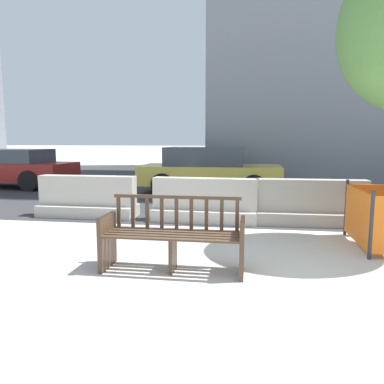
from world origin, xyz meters
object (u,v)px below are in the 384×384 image
object	(u,v)px
jersey_barrier_right	(310,206)
car_taxi_near	(209,170)
street_bench	(173,238)
jersey_barrier_left	(88,200)
car_sedan_mid	(7,167)
jersey_barrier_centre	(205,204)

from	to	relation	value
jersey_barrier_right	car_taxi_near	xyz separation A→B (m)	(-2.33, 3.89, 0.35)
jersey_barrier_right	street_bench	bearing A→B (deg)	-125.48
jersey_barrier_left	car_sedan_mid	bearing A→B (deg)	138.27
car_taxi_near	street_bench	bearing A→B (deg)	-87.38
street_bench	jersey_barrier_centre	bearing A→B (deg)	89.04
jersey_barrier_centre	car_taxi_near	xyz separation A→B (m)	(-0.35, 3.94, 0.35)
car_sedan_mid	car_taxi_near	bearing A→B (deg)	-3.13
street_bench	car_taxi_near	world-z (taller)	car_taxi_near
street_bench	car_sedan_mid	xyz separation A→B (m)	(-7.10, 7.09, 0.26)
jersey_barrier_right	car_sedan_mid	distance (m)	10.06
jersey_barrier_centre	jersey_barrier_right	world-z (taller)	same
street_bench	car_taxi_near	bearing A→B (deg)	92.62
car_sedan_mid	street_bench	bearing A→B (deg)	-44.97
street_bench	jersey_barrier_left	world-z (taller)	street_bench
car_taxi_near	car_sedan_mid	xyz separation A→B (m)	(-6.79, 0.37, -0.03)
jersey_barrier_centre	street_bench	bearing A→B (deg)	-90.96
jersey_barrier_left	car_sedan_mid	world-z (taller)	car_sedan_mid
jersey_barrier_centre	car_sedan_mid	size ratio (longest dim) A/B	0.45
street_bench	jersey_barrier_centre	size ratio (longest dim) A/B	0.83
jersey_barrier_centre	car_sedan_mid	bearing A→B (deg)	148.91
jersey_barrier_left	street_bench	bearing A→B (deg)	-50.45
street_bench	car_taxi_near	size ratio (longest dim) A/B	0.41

